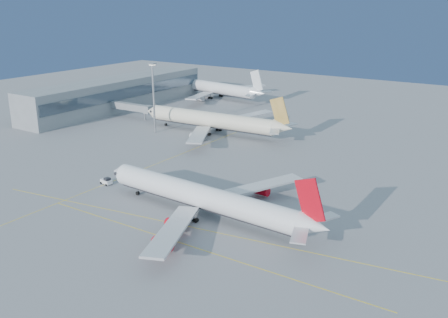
% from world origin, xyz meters
% --- Properties ---
extents(ground, '(500.00, 500.00, 0.00)m').
position_xyz_m(ground, '(0.00, 0.00, 0.00)').
color(ground, slate).
rests_on(ground, ground).
extents(terminal, '(18.40, 110.00, 15.00)m').
position_xyz_m(terminal, '(-114.93, 85.00, 7.51)').
color(terminal, gray).
rests_on(terminal, ground).
extents(jet_bridge, '(23.60, 3.60, 6.90)m').
position_xyz_m(jet_bridge, '(-93.11, 72.00, 5.17)').
color(jet_bridge, gray).
rests_on(jet_bridge, ground).
extents(taxiway_lines, '(118.86, 140.00, 0.02)m').
position_xyz_m(taxiway_lines, '(-14.71, 6.34, 0.01)').
color(taxiway_lines, yellow).
rests_on(taxiway_lines, ground).
extents(airliner_virgin, '(67.76, 60.79, 16.71)m').
position_xyz_m(airliner_virgin, '(-1.59, 0.85, 5.04)').
color(airliner_virgin, white).
rests_on(airliner_virgin, ground).
extents(airliner_etihad, '(69.07, 63.76, 18.03)m').
position_xyz_m(airliner_etihad, '(-46.52, 70.12, 5.49)').
color(airliner_etihad, beige).
rests_on(airliner_etihad, ground).
extents(airliner_third, '(67.93, 62.07, 18.24)m').
position_xyz_m(airliner_third, '(-89.54, 134.92, 5.52)').
color(airliner_third, white).
rests_on(airliner_third, ground).
extents(pushback_tug, '(4.03, 2.82, 2.12)m').
position_xyz_m(pushback_tug, '(-39.61, 3.52, 0.98)').
color(pushback_tug, white).
rests_on(pushback_tug, ground).
extents(light_mast, '(2.46, 2.46, 28.41)m').
position_xyz_m(light_mast, '(-67.54, 57.58, 16.77)').
color(light_mast, gray).
rests_on(light_mast, ground).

